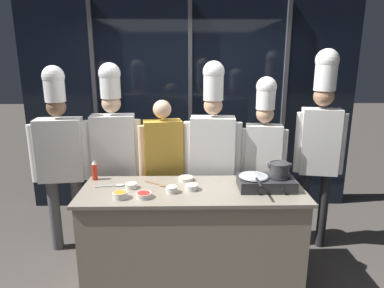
{
  "coord_description": "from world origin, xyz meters",
  "views": [
    {
      "loc": [
        -0.06,
        -2.83,
        2.04
      ],
      "look_at": [
        0.0,
        0.25,
        1.24
      ],
      "focal_mm": 32.0,
      "sensor_mm": 36.0,
      "label": 1
    }
  ],
  "objects_px": {
    "stock_pot": "(279,169)",
    "prep_bowl_shrimp": "(186,178)",
    "prep_bowl_noodles": "(131,185)",
    "serving_spoon_slotted": "(116,185)",
    "chef_apprentice": "(320,133)",
    "chef_head": "(60,149)",
    "squeeze_bottle_chili": "(95,170)",
    "person_guest": "(163,160)",
    "chef_line": "(212,146)",
    "chef_pastry": "(263,150)",
    "serving_spoon_solid": "(160,185)",
    "chef_sous": "(114,145)",
    "prep_bowl_bell_pepper": "(144,195)",
    "prep_bowl_carrots": "(120,195)",
    "portable_stove": "(266,183)",
    "prep_bowl_bean_sprouts": "(172,189)",
    "frying_pan": "(254,175)",
    "prep_bowl_rice": "(192,187)"
  },
  "relations": [
    {
      "from": "prep_bowl_shrimp",
      "to": "chef_head",
      "type": "bearing_deg",
      "value": 166.03
    },
    {
      "from": "portable_stove",
      "to": "prep_bowl_carrots",
      "type": "distance_m",
      "value": 1.27
    },
    {
      "from": "stock_pot",
      "to": "chef_pastry",
      "type": "xyz_separation_m",
      "value": [
        -0.03,
        0.53,
        0.03
      ]
    },
    {
      "from": "chef_head",
      "to": "chef_apprentice",
      "type": "bearing_deg",
      "value": 173.12
    },
    {
      "from": "serving_spoon_solid",
      "to": "prep_bowl_carrots",
      "type": "bearing_deg",
      "value": -137.3
    },
    {
      "from": "prep_bowl_carrots",
      "to": "chef_head",
      "type": "height_order",
      "value": "chef_head"
    },
    {
      "from": "serving_spoon_solid",
      "to": "portable_stove",
      "type": "bearing_deg",
      "value": -5.19
    },
    {
      "from": "person_guest",
      "to": "chef_apprentice",
      "type": "distance_m",
      "value": 1.63
    },
    {
      "from": "squeeze_bottle_chili",
      "to": "prep_bowl_noodles",
      "type": "xyz_separation_m",
      "value": [
        0.38,
        -0.22,
        -0.07
      ]
    },
    {
      "from": "prep_bowl_bean_sprouts",
      "to": "frying_pan",
      "type": "bearing_deg",
      "value": 6.15
    },
    {
      "from": "prep_bowl_shrimp",
      "to": "chef_line",
      "type": "relative_size",
      "value": 0.07
    },
    {
      "from": "portable_stove",
      "to": "chef_apprentice",
      "type": "xyz_separation_m",
      "value": [
        0.66,
        0.53,
        0.33
      ]
    },
    {
      "from": "squeeze_bottle_chili",
      "to": "chef_pastry",
      "type": "distance_m",
      "value": 1.69
    },
    {
      "from": "squeeze_bottle_chili",
      "to": "prep_bowl_shrimp",
      "type": "height_order",
      "value": "squeeze_bottle_chili"
    },
    {
      "from": "stock_pot",
      "to": "prep_bowl_shrimp",
      "type": "bearing_deg",
      "value": 166.0
    },
    {
      "from": "portable_stove",
      "to": "prep_bowl_carrots",
      "type": "height_order",
      "value": "portable_stove"
    },
    {
      "from": "prep_bowl_rice",
      "to": "chef_pastry",
      "type": "relative_size",
      "value": 0.06
    },
    {
      "from": "prep_bowl_bell_pepper",
      "to": "prep_bowl_carrots",
      "type": "height_order",
      "value": "prep_bowl_carrots"
    },
    {
      "from": "chef_head",
      "to": "serving_spoon_slotted",
      "type": "bearing_deg",
      "value": 138.12
    },
    {
      "from": "prep_bowl_shrimp",
      "to": "person_guest",
      "type": "xyz_separation_m",
      "value": [
        -0.23,
        0.35,
        0.07
      ]
    },
    {
      "from": "prep_bowl_bell_pepper",
      "to": "chef_sous",
      "type": "distance_m",
      "value": 0.91
    },
    {
      "from": "chef_head",
      "to": "chef_apprentice",
      "type": "relative_size",
      "value": 0.93
    },
    {
      "from": "stock_pot",
      "to": "prep_bowl_carrots",
      "type": "relative_size",
      "value": 1.59
    },
    {
      "from": "portable_stove",
      "to": "chef_pastry",
      "type": "relative_size",
      "value": 0.27
    },
    {
      "from": "squeeze_bottle_chili",
      "to": "prep_bowl_bell_pepper",
      "type": "relative_size",
      "value": 1.47
    },
    {
      "from": "chef_head",
      "to": "chef_sous",
      "type": "height_order",
      "value": "chef_sous"
    },
    {
      "from": "prep_bowl_noodles",
      "to": "chef_pastry",
      "type": "height_order",
      "value": "chef_pastry"
    },
    {
      "from": "frying_pan",
      "to": "chef_line",
      "type": "distance_m",
      "value": 0.66
    },
    {
      "from": "chef_sous",
      "to": "chef_pastry",
      "type": "relative_size",
      "value": 1.07
    },
    {
      "from": "prep_bowl_bell_pepper",
      "to": "chef_head",
      "type": "xyz_separation_m",
      "value": [
        -0.92,
        0.71,
        0.2
      ]
    },
    {
      "from": "stock_pot",
      "to": "serving_spoon_solid",
      "type": "xyz_separation_m",
      "value": [
        -1.06,
        0.09,
        -0.17
      ]
    },
    {
      "from": "chef_apprentice",
      "to": "serving_spoon_slotted",
      "type": "bearing_deg",
      "value": 22.97
    },
    {
      "from": "prep_bowl_bell_pepper",
      "to": "chef_line",
      "type": "distance_m",
      "value": 1.0
    },
    {
      "from": "squeeze_bottle_chili",
      "to": "chef_line",
      "type": "distance_m",
      "value": 1.19
    },
    {
      "from": "chef_sous",
      "to": "chef_head",
      "type": "bearing_deg",
      "value": 2.95
    },
    {
      "from": "prep_bowl_noodles",
      "to": "serving_spoon_slotted",
      "type": "height_order",
      "value": "prep_bowl_noodles"
    },
    {
      "from": "chef_line",
      "to": "chef_apprentice",
      "type": "distance_m",
      "value": 1.11
    },
    {
      "from": "serving_spoon_slotted",
      "to": "chef_apprentice",
      "type": "xyz_separation_m",
      "value": [
        2.0,
        0.45,
        0.38
      ]
    },
    {
      "from": "chef_head",
      "to": "squeeze_bottle_chili",
      "type": "bearing_deg",
      "value": 138.85
    },
    {
      "from": "prep_bowl_carrots",
      "to": "prep_bowl_noodles",
      "type": "height_order",
      "value": "prep_bowl_carrots"
    },
    {
      "from": "stock_pot",
      "to": "chef_line",
      "type": "bearing_deg",
      "value": 134.81
    },
    {
      "from": "squeeze_bottle_chili",
      "to": "chef_apprentice",
      "type": "xyz_separation_m",
      "value": [
        2.24,
        0.28,
        0.29
      ]
    },
    {
      "from": "squeeze_bottle_chili",
      "to": "chef_sous",
      "type": "height_order",
      "value": "chef_sous"
    },
    {
      "from": "chef_apprentice",
      "to": "prep_bowl_bean_sprouts",
      "type": "bearing_deg",
      "value": 32.46
    },
    {
      "from": "squeeze_bottle_chili",
      "to": "prep_bowl_shrimp",
      "type": "distance_m",
      "value": 0.87
    },
    {
      "from": "person_guest",
      "to": "squeeze_bottle_chili",
      "type": "bearing_deg",
      "value": 15.15
    },
    {
      "from": "chef_line",
      "to": "chef_pastry",
      "type": "xyz_separation_m",
      "value": [
        0.52,
        -0.02,
        -0.04
      ]
    },
    {
      "from": "prep_bowl_shrimp",
      "to": "prep_bowl_noodles",
      "type": "relative_size",
      "value": 1.32
    },
    {
      "from": "chef_apprentice",
      "to": "chef_line",
      "type": "bearing_deg",
      "value": 8.9
    },
    {
      "from": "prep_bowl_bell_pepper",
      "to": "person_guest",
      "type": "xyz_separation_m",
      "value": [
        0.12,
        0.74,
        0.07
      ]
    }
  ]
}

